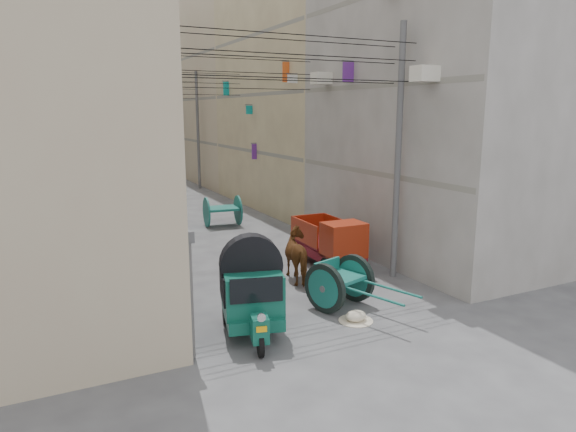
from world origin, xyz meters
TOP-DOWN VIEW (x-y plane):
  - ground at (0.00, 0.00)m, footprint 140.00×140.00m
  - building_row_left at (-8.00, 34.13)m, footprint 8.00×62.00m
  - building_row_right at (8.00, 34.13)m, footprint 8.00×62.00m
  - end_cap_building at (0.00, 66.00)m, footprint 22.00×10.00m
  - shutters_left at (-3.92, 10.38)m, footprint 0.18×14.40m
  - signboards at (-0.01, 21.66)m, footprint 8.22×40.52m
  - ac_units at (3.65, 7.67)m, footprint 0.70×6.55m
  - utility_poles at (0.00, 17.00)m, footprint 7.40×22.20m
  - overhead_cables at (0.00, 14.40)m, footprint 7.40×22.52m
  - auto_rickshaw at (-2.22, 4.03)m, footprint 1.95×2.76m
  - tonga_cart at (0.61, 4.49)m, footprint 2.01×3.21m
  - mini_truck at (2.29, 7.68)m, footprint 1.45×3.12m
  - second_cart at (1.06, 15.72)m, footprint 1.72×1.55m
  - feed_sack at (0.44, 3.43)m, footprint 0.56×0.45m
  - horse at (0.68, 7.00)m, footprint 1.13×2.04m
  - distant_car_white at (-2.69, 22.88)m, footprint 1.40×3.47m
  - distant_car_grey at (0.77, 33.82)m, footprint 2.14×3.88m
  - distant_car_green at (-0.71, 39.57)m, footprint 2.34×4.72m

SIDE VIEW (x-z plane):
  - ground at x=0.00m, z-range 0.00..0.00m
  - feed_sack at x=0.44m, z-range 0.00..0.28m
  - distant_car_white at x=-2.69m, z-range 0.00..1.18m
  - distant_car_grey at x=0.77m, z-range 0.00..1.21m
  - distant_car_green at x=-0.71m, z-range 0.00..1.32m
  - tonga_cart at x=0.61m, z-range 0.03..1.39m
  - second_cart at x=1.06m, z-range 0.05..1.46m
  - horse at x=0.68m, z-range 0.00..1.64m
  - mini_truck at x=2.29m, z-range -0.04..1.70m
  - auto_rickshaw at x=-2.22m, z-range 0.17..2.04m
  - shutters_left at x=-3.92m, z-range 0.06..2.93m
  - signboards at x=-0.01m, z-range 0.59..6.27m
  - utility_poles at x=0.00m, z-range 0.00..8.00m
  - building_row_left at x=-8.00m, z-range -0.54..13.46m
  - building_row_right at x=8.00m, z-range -0.54..13.46m
  - end_cap_building at x=0.00m, z-range 0.00..13.00m
  - overhead_cables at x=0.00m, z-range 6.20..7.33m
  - ac_units at x=3.65m, z-range 5.76..9.11m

